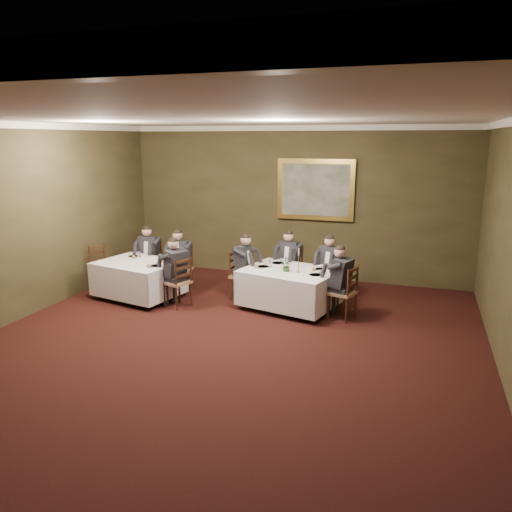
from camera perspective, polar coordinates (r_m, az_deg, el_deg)
The scene contains 26 objects.
ground at distance 7.54m, azimuth -5.32°, elevation -12.01°, with size 10.00×10.00×0.00m, color black.
ceiling at distance 6.82m, azimuth -5.97°, elevation 15.61°, with size 8.00×10.00×0.10m, color silver.
back_wall at distance 11.65m, azimuth 4.45°, elevation 6.04°, with size 8.00×0.10×3.50m, color #312E18.
crown_molding at distance 6.82m, azimuth -5.96°, elevation 15.11°, with size 8.00×10.00×0.12m.
table_main at distance 9.64m, azimuth 3.84°, elevation -3.40°, with size 2.00×1.69×0.67m.
table_second at distance 10.50m, azimuth -13.25°, elevation -2.33°, with size 1.84×1.55×0.67m.
chair_main_backleft at distance 10.65m, azimuth 3.89°, elevation -2.70°, with size 0.54×0.52×1.00m.
diner_main_backleft at distance 10.58m, azimuth 3.88°, elevation -1.52°, with size 0.51×0.57×1.35m.
chair_main_backright at distance 10.27m, azimuth 8.50°, elevation -3.44°, with size 0.56×0.55×1.00m.
diner_main_backright at distance 10.20m, azimuth 8.51°, elevation -2.22°, with size 0.54×0.59×1.35m.
chair_main_endleft at distance 10.23m, azimuth -1.61°, elevation -3.36°, with size 0.48×0.49×1.00m.
diner_main_endleft at distance 10.16m, azimuth -1.56°, elevation -2.13°, with size 0.53×0.46×1.35m.
chair_main_endright at distance 9.25m, azimuth 9.86°, elevation -5.38°, with size 0.53×0.55×1.00m.
diner_main_endright at distance 9.19m, azimuth 9.85°, elevation -4.02°, with size 0.58×0.52×1.35m.
chair_sec_backleft at distance 11.42m, azimuth -11.95°, elevation -1.87°, with size 0.46×0.44×1.00m.
diner_sec_backleft at distance 11.35m, azimuth -12.03°, elevation -0.77°, with size 0.43×0.50×1.35m.
chair_sec_backright at distance 10.87m, azimuth -8.54°, elevation -2.50°, with size 0.44×0.42×1.00m.
diner_sec_backright at distance 10.80m, azimuth -8.61°, elevation -1.35°, with size 0.42×0.48×1.35m.
chair_sec_endright at distance 9.89m, azimuth -8.88°, elevation -4.11°, with size 0.56×0.57×1.00m.
diner_sec_endright at distance 9.83m, azimuth -8.97°, elevation -2.82°, with size 0.60×0.55×1.35m.
chair_sec_endleft at distance 11.26m, azimuth -17.00°, elevation -2.39°, with size 0.53×0.55×1.00m.
centerpiece at distance 9.42m, azimuth 3.54°, elevation -1.07°, with size 0.21×0.18×0.23m, color #2D5926.
candlestick at distance 9.36m, azimuth 4.88°, elevation -0.83°, with size 0.07×0.07×0.48m.
place_setting_table_main at distance 10.09m, azimuth 2.85°, elevation -0.59°, with size 0.33×0.31×0.14m.
place_setting_table_second at distance 10.94m, azimuth -13.48°, elevation 0.16°, with size 0.33×0.31×0.14m.
painting at distance 11.45m, azimuth 6.81°, elevation 7.53°, with size 1.76×0.09×1.38m.
Camera 1 is at (2.80, -6.22, 3.22)m, focal length 35.00 mm.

